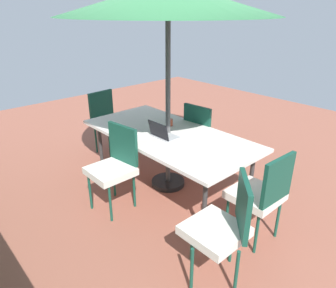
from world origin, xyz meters
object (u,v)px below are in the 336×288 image
Objects in this scene: chair_east at (108,119)px; cup at (170,122)px; patio_umbrella at (168,1)px; laptop at (163,134)px; chair_north at (114,164)px; chair_south at (203,133)px; dining_table at (168,136)px; chair_northwest at (223,225)px; chair_west at (261,192)px.

chair_east is 1.28m from cup.
patio_umbrella is 7.51× the size of laptop.
chair_north and chair_south have the same top height.
patio_umbrella reaches higher than dining_table.
laptop is 3.63× the size of cup.
chair_east is 1.00× the size of chair_south.
chair_south is at bearing -177.01° from chair_northwest.
chair_north is 1.62m from chair_west.
chair_south reaches higher than dining_table.
chair_north is at bearing 85.90° from dining_table.
chair_northwest is 2.04m from chair_south.
chair_east and chair_west have the same top height.
chair_east is at bearing -88.57° from chair_west.
laptop is 0.44m from cup.
cup is at bearing -86.06° from chair_east.
chair_west is at bearing -176.66° from laptop.
laptop is (-0.07, 0.15, 0.09)m from dining_table.
dining_table is 1.44m from chair_east.
dining_table is 2.34× the size of chair_north.
chair_north is 1.00× the size of chair_west.
chair_south is at bearing -84.47° from laptop.
chair_northwest reaches higher than dining_table.
chair_east is 1.52m from laptop.
chair_west is (-1.42, 0.74, 0.00)m from chair_south.
chair_north is at bearing 97.75° from cup.
chair_east is 1.56m from chair_south.
chair_west is 11.00× the size of cup.
chair_east is 1.00× the size of chair_north.
laptop reaches higher than cup.
chair_west is at bearing -96.42° from chair_east.
patio_umbrella is at bearing 86.56° from chair_south.
chair_south reaches higher than laptop.
cup is (1.64, -0.92, 0.23)m from chair_northwest.
cup is at bearing 90.32° from chair_north.
chair_west reaches higher than cup.
chair_north is (-1.37, 0.78, 0.00)m from chair_east.
chair_north reaches higher than cup.
chair_west is at bearing 146.76° from chair_south.
chair_east and chair_south have the same top height.
patio_umbrella reaches higher than chair_west.
dining_table is at bearing -66.37° from laptop.
patio_umbrella is at bearing 78.46° from chair_north.
dining_table is 2.34× the size of chair_west.
patio_umbrella is at bearing -66.37° from laptop.
patio_umbrella reaches higher than cup.
cup reaches higher than dining_table.
chair_north is 1.00× the size of chair_south.
chair_northwest is at bearing 156.86° from laptop.
dining_table is 0.29m from cup.
chair_northwest is 1.00× the size of chair_south.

